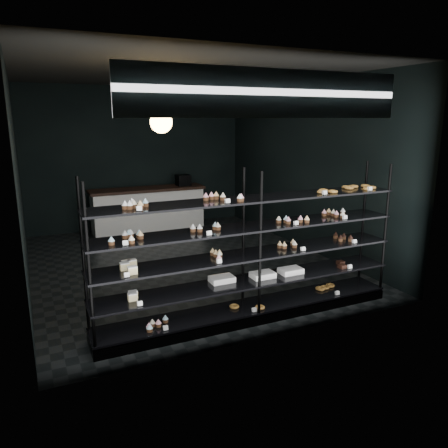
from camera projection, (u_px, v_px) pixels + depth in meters
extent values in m
cube|color=black|center=(183.00, 262.00, 7.76)|extent=(5.00, 6.00, 0.01)
cube|color=black|center=(178.00, 74.00, 7.01)|extent=(5.00, 6.00, 0.01)
cube|color=black|center=(138.00, 158.00, 10.03)|extent=(5.00, 0.01, 3.20)
cube|color=black|center=(272.00, 203.00, 4.74)|extent=(5.00, 0.01, 3.20)
cube|color=black|center=(19.00, 181.00, 6.37)|extent=(0.01, 6.00, 3.20)
cube|color=black|center=(304.00, 166.00, 8.40)|extent=(0.01, 6.00, 3.20)
cube|color=black|center=(250.00, 313.00, 5.61)|extent=(4.00, 0.50, 0.12)
cylinder|color=black|center=(89.00, 273.00, 4.39)|extent=(0.04, 0.04, 1.85)
cylinder|color=black|center=(84.00, 260.00, 4.78)|extent=(0.04, 0.04, 1.85)
cylinder|color=black|center=(260.00, 249.00, 5.19)|extent=(0.04, 0.04, 1.85)
cylinder|color=black|center=(243.00, 240.00, 5.58)|extent=(0.04, 0.04, 1.85)
cylinder|color=black|center=(385.00, 231.00, 6.00)|extent=(0.04, 0.04, 1.85)
cylinder|color=black|center=(363.00, 224.00, 6.39)|extent=(0.04, 0.04, 1.85)
cube|color=black|center=(250.00, 307.00, 5.59)|extent=(4.00, 0.50, 0.03)
cube|color=black|center=(251.00, 281.00, 5.50)|extent=(4.00, 0.50, 0.02)
cube|color=black|center=(251.00, 254.00, 5.42)|extent=(4.00, 0.50, 0.02)
cube|color=black|center=(252.00, 227.00, 5.34)|extent=(4.00, 0.50, 0.02)
cube|color=black|center=(252.00, 199.00, 5.26)|extent=(4.00, 0.50, 0.02)
cube|color=white|center=(142.00, 208.00, 4.52)|extent=(0.06, 0.04, 0.06)
cube|color=white|center=(229.00, 201.00, 4.93)|extent=(0.06, 0.04, 0.06)
cube|color=white|center=(323.00, 193.00, 5.46)|extent=(0.05, 0.04, 0.06)
cube|color=white|center=(370.00, 189.00, 5.77)|extent=(0.06, 0.04, 0.06)
cube|color=white|center=(129.00, 243.00, 4.54)|extent=(0.06, 0.04, 0.06)
cube|color=white|center=(211.00, 233.00, 4.92)|extent=(0.05, 0.04, 0.06)
cube|color=white|center=(298.00, 223.00, 5.39)|extent=(0.05, 0.04, 0.06)
cube|color=white|center=(346.00, 217.00, 5.70)|extent=(0.06, 0.04, 0.06)
cube|color=white|center=(131.00, 274.00, 4.63)|extent=(0.06, 0.04, 0.06)
cube|color=white|center=(222.00, 261.00, 5.06)|extent=(0.06, 0.04, 0.06)
cube|color=white|center=(301.00, 249.00, 5.50)|extent=(0.05, 0.04, 0.06)
cube|color=white|center=(353.00, 242.00, 5.84)|extent=(0.06, 0.04, 0.06)
cube|color=white|center=(137.00, 304.00, 4.73)|extent=(0.06, 0.04, 0.06)
cube|color=white|center=(348.00, 267.00, 5.90)|extent=(0.06, 0.04, 0.06)
cube|color=white|center=(163.00, 328.00, 4.93)|extent=(0.06, 0.04, 0.06)
cube|color=white|center=(251.00, 311.00, 5.38)|extent=(0.05, 0.04, 0.06)
cube|color=white|center=(340.00, 293.00, 5.94)|extent=(0.06, 0.04, 0.06)
cube|color=#100E46|center=(271.00, 93.00, 4.54)|extent=(3.20, 0.04, 0.45)
cube|color=white|center=(272.00, 93.00, 4.52)|extent=(3.30, 0.02, 0.50)
cylinder|color=black|center=(160.00, 87.00, 5.50)|extent=(0.01, 0.01, 0.59)
sphere|color=#FFB959|center=(161.00, 122.00, 5.60)|extent=(0.28, 0.28, 0.28)
cube|color=white|center=(148.00, 211.00, 9.89)|extent=(2.46, 0.60, 0.92)
cube|color=black|center=(147.00, 189.00, 9.77)|extent=(2.56, 0.65, 0.06)
cube|color=black|center=(183.00, 180.00, 10.08)|extent=(0.30, 0.30, 0.25)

